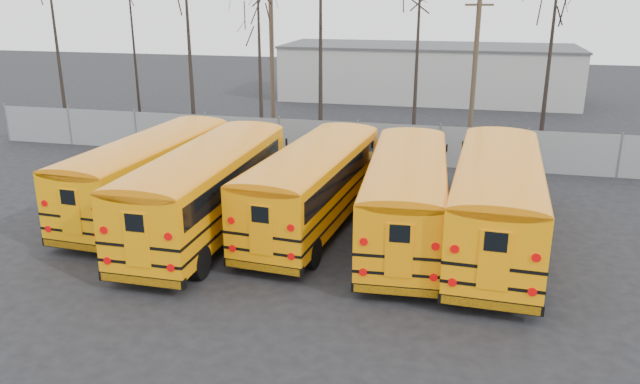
% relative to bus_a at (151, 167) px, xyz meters
% --- Properties ---
extents(ground, '(120.00, 120.00, 0.00)m').
position_rel_bus_a_xyz_m(ground, '(6.33, -3.07, -1.75)').
color(ground, black).
rests_on(ground, ground).
extents(fence, '(40.00, 0.04, 2.00)m').
position_rel_bus_a_xyz_m(fence, '(6.33, 8.93, -0.75)').
color(fence, gray).
rests_on(fence, ground).
extents(distant_building, '(22.00, 8.00, 4.00)m').
position_rel_bus_a_xyz_m(distant_building, '(8.33, 28.93, 0.25)').
color(distant_building, '#999995').
rests_on(distant_building, ground).
extents(bus_a, '(3.11, 10.78, 2.98)m').
position_rel_bus_a_xyz_m(bus_a, '(0.00, 0.00, 0.00)').
color(bus_a, black).
rests_on(bus_a, ground).
extents(bus_b, '(2.70, 11.28, 3.15)m').
position_rel_bus_a_xyz_m(bus_b, '(3.03, -1.54, 0.10)').
color(bus_b, black).
rests_on(bus_b, ground).
extents(bus_c, '(3.44, 10.92, 3.01)m').
position_rel_bus_a_xyz_m(bus_c, '(6.41, -0.13, 0.02)').
color(bus_c, black).
rests_on(bus_c, ground).
extents(bus_d, '(3.11, 11.00, 3.04)m').
position_rel_bus_a_xyz_m(bus_d, '(9.71, -0.67, 0.04)').
color(bus_d, black).
rests_on(bus_d, ground).
extents(bus_e, '(3.14, 11.53, 3.20)m').
position_rel_bus_a_xyz_m(bus_e, '(12.62, -0.69, 0.13)').
color(bus_e, black).
rests_on(bus_e, ground).
extents(utility_pole_left, '(1.45, 0.71, 8.59)m').
position_rel_bus_a_xyz_m(utility_pole_left, '(0.06, 15.15, 2.67)').
color(utility_pole_left, '#4C3A2B').
rests_on(utility_pole_left, ground).
extents(utility_pole_right, '(1.41, 0.39, 7.97)m').
position_rel_bus_a_xyz_m(utility_pole_right, '(11.72, 12.60, 2.35)').
color(utility_pole_right, '#433526').
rests_on(utility_pole_right, ground).
extents(tree_0, '(0.26, 0.26, 12.19)m').
position_rel_bus_a_xyz_m(tree_0, '(-12.84, 13.11, 4.35)').
color(tree_0, black).
rests_on(tree_0, ground).
extents(tree_1, '(0.26, 0.26, 11.10)m').
position_rel_bus_a_xyz_m(tree_1, '(-8.19, 13.94, 3.80)').
color(tree_1, black).
rests_on(tree_1, ground).
extents(tree_2, '(0.26, 0.26, 10.87)m').
position_rel_bus_a_xyz_m(tree_2, '(-3.59, 11.74, 3.69)').
color(tree_2, black).
rests_on(tree_2, ground).
extents(tree_3, '(0.26, 0.26, 9.55)m').
position_rel_bus_a_xyz_m(tree_3, '(0.28, 12.25, 3.03)').
color(tree_3, black).
rests_on(tree_3, ground).
extents(tree_4, '(0.26, 0.26, 12.87)m').
position_rel_bus_a_xyz_m(tree_4, '(3.39, 13.54, 4.69)').
color(tree_4, black).
rests_on(tree_4, ground).
extents(tree_5, '(0.26, 0.26, 10.61)m').
position_rel_bus_a_xyz_m(tree_5, '(8.91, 10.78, 3.56)').
color(tree_5, black).
rests_on(tree_5, ground).
extents(tree_6, '(0.26, 0.26, 10.94)m').
position_rel_bus_a_xyz_m(tree_6, '(15.57, 14.91, 3.73)').
color(tree_6, black).
rests_on(tree_6, ground).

